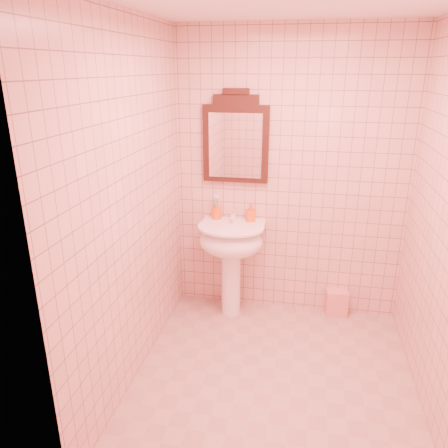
% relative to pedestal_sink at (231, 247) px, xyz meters
% --- Properties ---
extents(floor, '(2.20, 2.20, 0.00)m').
position_rel_pedestal_sink_xyz_m(floor, '(0.47, -0.87, -0.66)').
color(floor, tan).
rests_on(floor, ground).
extents(back_wall, '(2.00, 0.02, 2.50)m').
position_rel_pedestal_sink_xyz_m(back_wall, '(0.47, 0.23, 0.59)').
color(back_wall, '#D0A191').
rests_on(back_wall, floor).
extents(pedestal_sink, '(0.58, 0.58, 0.86)m').
position_rel_pedestal_sink_xyz_m(pedestal_sink, '(0.00, 0.00, 0.00)').
color(pedestal_sink, white).
rests_on(pedestal_sink, floor).
extents(faucet, '(0.04, 0.16, 0.11)m').
position_rel_pedestal_sink_xyz_m(faucet, '(0.00, 0.14, 0.26)').
color(faucet, white).
rests_on(faucet, pedestal_sink).
extents(mirror, '(0.57, 0.06, 0.79)m').
position_rel_pedestal_sink_xyz_m(mirror, '(0.00, 0.20, 0.91)').
color(mirror, black).
rests_on(mirror, back_wall).
extents(toothbrush_cup, '(0.09, 0.09, 0.20)m').
position_rel_pedestal_sink_xyz_m(toothbrush_cup, '(-0.16, 0.16, 0.26)').
color(toothbrush_cup, '#E95213').
rests_on(toothbrush_cup, pedestal_sink).
extents(soap_dispenser, '(0.10, 0.10, 0.16)m').
position_rel_pedestal_sink_xyz_m(soap_dispenser, '(0.15, 0.15, 0.28)').
color(soap_dispenser, '#DB5E12').
rests_on(soap_dispenser, pedestal_sink).
extents(towel, '(0.21, 0.16, 0.24)m').
position_rel_pedestal_sink_xyz_m(towel, '(0.96, 0.17, -0.54)').
color(towel, '#EE9D8C').
rests_on(towel, floor).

